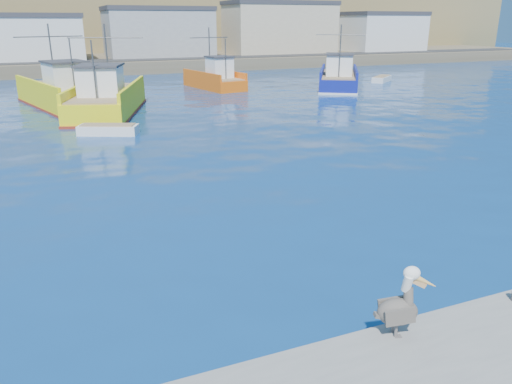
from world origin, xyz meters
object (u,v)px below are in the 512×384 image
trawler_blue (339,79)px  boat_orange (215,78)px  skiff_mid (108,131)px  trawler_yellow_b (107,99)px  pelican (400,306)px  trawler_yellow_a (62,94)px  skiff_far (382,79)px

trawler_blue → boat_orange: trawler_blue is taller
skiff_mid → trawler_yellow_b: bearing=83.1°
boat_orange → pelican: (-10.33, -43.38, 0.14)m
skiff_mid → pelican: size_ratio=2.41×
trawler_yellow_a → pelican: bearing=-82.3°
trawler_yellow_b → pelican: (1.97, -32.42, 0.10)m
boat_orange → skiff_mid: bearing=-125.4°
trawler_yellow_b → pelican: trawler_yellow_b is taller
trawler_yellow_b → pelican: 32.48m
skiff_mid → skiff_far: (32.98, 16.90, 0.01)m
trawler_yellow_a → skiff_mid: bearing=-80.3°
trawler_yellow_b → trawler_blue: size_ratio=1.15×
boat_orange → pelican: size_ratio=5.56×
trawler_yellow_a → skiff_far: bearing=7.6°
boat_orange → pelican: bearing=-103.4°
skiff_mid → pelican: pelican is taller
trawler_yellow_b → skiff_far: bearing=16.1°
boat_orange → skiff_mid: boat_orange is taller
skiff_far → trawler_yellow_a: bearing=-172.4°
trawler_yellow_b → trawler_blue: 25.02m
trawler_yellow_a → skiff_mid: 12.46m
skiff_mid → skiff_far: skiff_far is taller
trawler_yellow_a → skiff_far: size_ratio=3.32×
trawler_yellow_b → skiff_far: trawler_yellow_b is taller
skiff_far → trawler_blue: bearing=-158.1°
trawler_blue → skiff_mid: bearing=-151.3°
pelican → trawler_blue: bearing=60.0°
trawler_yellow_a → boat_orange: size_ratio=1.43×
trawler_blue → skiff_mid: size_ratio=2.89×
trawler_blue → boat_orange: bearing=158.0°
trawler_blue → pelican: (-22.29, -38.54, 0.17)m
boat_orange → skiff_far: bearing=-4.9°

